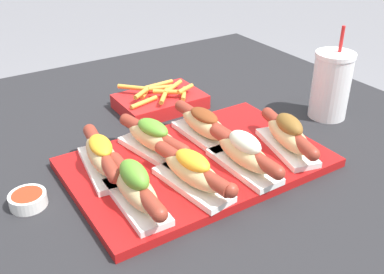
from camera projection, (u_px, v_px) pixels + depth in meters
The scene contains 12 objects.
patio_table at pixel (152, 263), 1.16m from camera, with size 1.37×1.13×0.71m.
serving_tray at pixel (197, 163), 0.90m from camera, with size 0.50×0.32×0.02m.
hot_dog_0 at pixel (135, 187), 0.75m from camera, with size 0.07×0.21×0.08m.
hot_dog_1 at pixel (193, 171), 0.79m from camera, with size 0.08×0.21×0.07m.
hot_dog_2 at pixel (244, 153), 0.84m from camera, with size 0.06×0.21×0.08m.
hot_dog_3 at pixel (288, 135), 0.91m from camera, with size 0.10×0.20×0.08m.
hot_dog_4 at pixel (102, 155), 0.84m from camera, with size 0.08×0.21×0.07m.
hot_dog_5 at pixel (153, 138), 0.90m from camera, with size 0.09×0.20×0.07m.
hot_dog_6 at pixel (204, 124), 0.95m from camera, with size 0.06×0.21×0.06m.
sauce_bowl at pixel (28, 199), 0.78m from camera, with size 0.07×0.07×0.02m.
drink_cup at pixel (331, 85), 1.06m from camera, with size 0.09×0.09×0.22m.
fries_basket at pixel (160, 101), 1.13m from camera, with size 0.21×0.15×0.06m.
Camera 1 is at (-0.37, -0.77, 1.20)m, focal length 42.00 mm.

